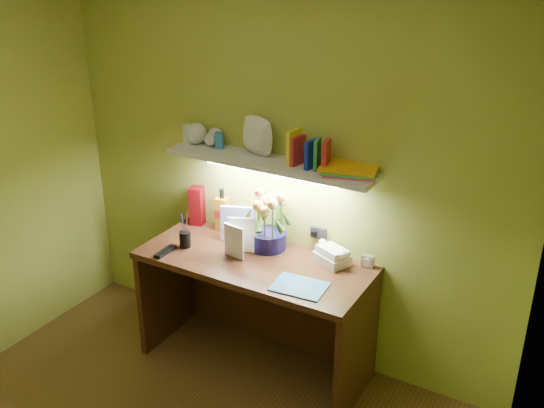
% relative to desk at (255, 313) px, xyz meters
% --- Properties ---
extents(desk, '(1.40, 0.60, 0.75)m').
position_rel_desk_xyz_m(desk, '(0.00, 0.00, 0.00)').
color(desk, '#3C2110').
rests_on(desk, ground).
extents(flower_bouquet, '(0.29, 0.29, 0.38)m').
position_rel_desk_xyz_m(flower_bouquet, '(0.00, 0.17, 0.57)').
color(flower_bouquet, '#100F39').
rests_on(flower_bouquet, desk).
extents(telephone, '(0.24, 0.21, 0.12)m').
position_rel_desk_xyz_m(telephone, '(0.42, 0.19, 0.43)').
color(telephone, white).
rests_on(telephone, desk).
extents(desk_clock, '(0.08, 0.04, 0.07)m').
position_rel_desk_xyz_m(desk_clock, '(0.62, 0.25, 0.41)').
color(desk_clock, '#B2B2B6').
rests_on(desk_clock, desk).
extents(whisky_bottle, '(0.09, 0.09, 0.28)m').
position_rel_desk_xyz_m(whisky_bottle, '(-0.39, 0.25, 0.52)').
color(whisky_bottle, '#C08516').
rests_on(whisky_bottle, desk).
extents(whisky_box, '(0.10, 0.10, 0.26)m').
position_rel_desk_xyz_m(whisky_box, '(-0.58, 0.24, 0.51)').
color(whisky_box, '#5B0509').
rests_on(whisky_box, desk).
extents(pen_cup, '(0.08, 0.08, 0.17)m').
position_rel_desk_xyz_m(pen_cup, '(-0.45, -0.07, 0.46)').
color(pen_cup, black).
rests_on(pen_cup, desk).
extents(art_card, '(0.22, 0.13, 0.22)m').
position_rel_desk_xyz_m(art_card, '(-0.22, 0.18, 0.48)').
color(art_card, white).
rests_on(art_card, desk).
extents(tv_remote, '(0.05, 0.17, 0.02)m').
position_rel_desk_xyz_m(tv_remote, '(-0.51, -0.20, 0.38)').
color(tv_remote, black).
rests_on(tv_remote, desk).
extents(blue_folder, '(0.31, 0.23, 0.01)m').
position_rel_desk_xyz_m(blue_folder, '(0.38, -0.15, 0.38)').
color(blue_folder, '#3581CD').
rests_on(blue_folder, desk).
extents(desk_book_a, '(0.16, 0.08, 0.23)m').
position_rel_desk_xyz_m(desk_book_a, '(-0.19, 0.01, 0.49)').
color(desk_book_a, silver).
rests_on(desk_book_a, desk).
extents(desk_book_b, '(0.15, 0.04, 0.21)m').
position_rel_desk_xyz_m(desk_book_b, '(-0.19, -0.02, 0.48)').
color(desk_book_b, silver).
rests_on(desk_book_b, desk).
extents(wall_shelf, '(1.31, 0.32, 0.23)m').
position_rel_desk_xyz_m(wall_shelf, '(-0.02, 0.18, 0.96)').
color(wall_shelf, silver).
rests_on(wall_shelf, ground).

